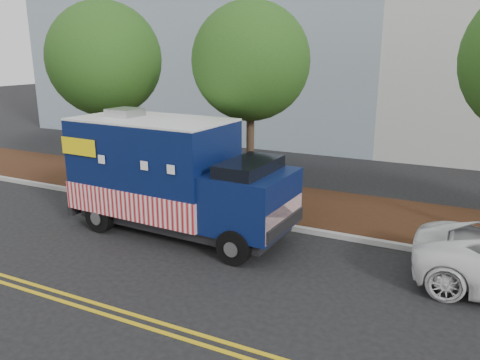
% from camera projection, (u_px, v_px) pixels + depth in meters
% --- Properties ---
extents(ground, '(120.00, 120.00, 0.00)m').
position_uv_depth(ground, '(220.00, 237.00, 13.52)').
color(ground, black).
rests_on(ground, ground).
extents(curb, '(120.00, 0.18, 0.15)m').
position_uv_depth(curb, '(242.00, 219.00, 14.71)').
color(curb, '#9E9E99').
rests_on(curb, ground).
extents(mulch_strip, '(120.00, 4.00, 0.15)m').
position_uv_depth(mulch_strip, '(268.00, 201.00, 16.53)').
color(mulch_strip, black).
rests_on(mulch_strip, ground).
extents(centerline_near, '(120.00, 0.10, 0.01)m').
position_uv_depth(centerline_near, '(118.00, 310.00, 9.68)').
color(centerline_near, gold).
rests_on(centerline_near, ground).
extents(centerline_far, '(120.00, 0.10, 0.01)m').
position_uv_depth(centerline_far, '(109.00, 316.00, 9.46)').
color(centerline_far, gold).
rests_on(centerline_far, ground).
extents(tree_a, '(4.27, 4.27, 7.03)m').
position_uv_depth(tree_a, '(105.00, 59.00, 17.56)').
color(tree_a, '#38281C').
rests_on(tree_a, ground).
extents(tree_b, '(3.75, 3.75, 6.75)m').
position_uv_depth(tree_b, '(251.00, 62.00, 14.76)').
color(tree_b, '#38281C').
rests_on(tree_b, ground).
extents(sign_post, '(0.06, 0.06, 2.40)m').
position_uv_depth(sign_post, '(193.00, 175.00, 15.55)').
color(sign_post, '#473828').
rests_on(sign_post, ground).
extents(food_truck, '(6.85, 2.86, 3.55)m').
position_uv_depth(food_truck, '(170.00, 178.00, 13.60)').
color(food_truck, black).
rests_on(food_truck, ground).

